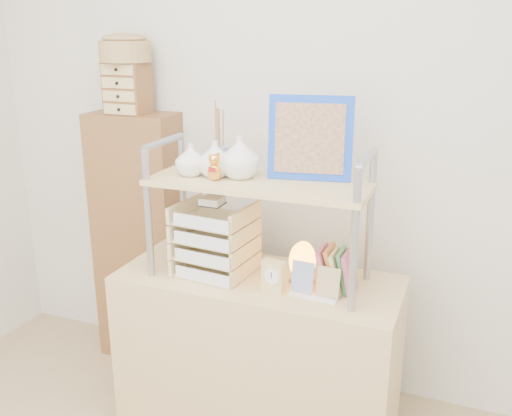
{
  "coord_description": "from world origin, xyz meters",
  "views": [
    {
      "loc": [
        0.81,
        -0.86,
        1.76
      ],
      "look_at": [
        -0.01,
        1.2,
        1.06
      ],
      "focal_mm": 40.0,
      "sensor_mm": 36.0,
      "label": 1
    }
  ],
  "objects": [
    {
      "name": "hutch",
      "position": [
        -0.03,
        1.21,
        1.19
      ],
      "size": [
        0.9,
        0.34,
        0.76
      ],
      "color": "#989BA6",
      "rests_on": "desk"
    },
    {
      "name": "cabinet",
      "position": [
        -0.83,
        1.57,
        0.68
      ],
      "size": [
        0.46,
        0.26,
        1.35
      ],
      "primitive_type": "cube",
      "rotation": [
        0.0,
        0.0,
        0.05
      ],
      "color": "brown",
      "rests_on": "ground"
    },
    {
      "name": "salt_lamp",
      "position": [
        0.19,
        1.22,
        0.84
      ],
      "size": [
        0.12,
        0.11,
        0.18
      ],
      "color": "brown",
      "rests_on": "desk"
    },
    {
      "name": "desk",
      "position": [
        0.0,
        1.2,
        0.38
      ],
      "size": [
        1.2,
        0.5,
        0.75
      ],
      "primitive_type": "cube",
      "color": "tan",
      "rests_on": "ground"
    },
    {
      "name": "woven_basket",
      "position": [
        -0.83,
        1.55,
        1.65
      ],
      "size": [
        0.25,
        0.25,
        0.1
      ],
      "primitive_type": "cylinder",
      "color": "#977044",
      "rests_on": "drawer_chest"
    },
    {
      "name": "desk_clock",
      "position": [
        0.11,
        1.1,
        0.82
      ],
      "size": [
        0.1,
        0.06,
        0.13
      ],
      "color": "#DAB375",
      "rests_on": "desk"
    },
    {
      "name": "postcard_stand",
      "position": [
        0.27,
        1.11,
        0.79
      ],
      "size": [
        0.2,
        0.07,
        0.14
      ],
      "color": "white",
      "rests_on": "desk"
    },
    {
      "name": "drawer_chest",
      "position": [
        -0.83,
        1.55,
        1.48
      ],
      "size": [
        0.2,
        0.16,
        0.25
      ],
      "color": "brown",
      "rests_on": "cabinet"
    },
    {
      "name": "room_shell",
      "position": [
        0.0,
        0.39,
        1.69
      ],
      "size": [
        3.42,
        3.41,
        2.61
      ],
      "color": "silver",
      "rests_on": "ground"
    },
    {
      "name": "letter_tray",
      "position": [
        -0.19,
        1.17,
        0.89
      ],
      "size": [
        0.3,
        0.29,
        0.34
      ],
      "color": "#CDB77B",
      "rests_on": "desk"
    }
  ]
}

